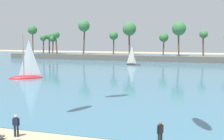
% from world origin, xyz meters
% --- Properties ---
extents(sea, '(220.00, 107.62, 0.06)m').
position_xyz_m(sea, '(0.00, 60.64, 0.03)').
color(sea, teal).
rests_on(sea, ground).
extents(palm_headland, '(105.83, 6.37, 13.04)m').
position_xyz_m(palm_headland, '(-2.05, 74.34, 3.17)').
color(palm_headland, '#605B54').
rests_on(palm_headland, ground).
extents(person_rigging_by_gear, '(0.54, 0.27, 1.67)m').
position_xyz_m(person_rigging_by_gear, '(-3.84, 5.51, 0.89)').
color(person_rigging_by_gear, '#141E33').
rests_on(person_rigging_by_gear, ground).
extents(person_at_waterline, '(0.40, 0.43, 1.67)m').
position_xyz_m(person_at_waterline, '(6.51, 6.80, 0.89)').
color(person_at_waterline, black).
rests_on(person_at_waterline, ground).
extents(sailboat_mid_bay, '(5.94, 4.64, 8.56)m').
position_xyz_m(sailboat_mid_bay, '(-19.76, 30.88, 0.83)').
color(sailboat_mid_bay, red).
rests_on(sailboat_mid_bay, sea).
extents(sailboat_toward_headland, '(4.57, 2.49, 6.34)m').
position_xyz_m(sailboat_toward_headland, '(-6.55, 60.14, 0.63)').
color(sailboat_toward_headland, black).
rests_on(sailboat_toward_headland, sea).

